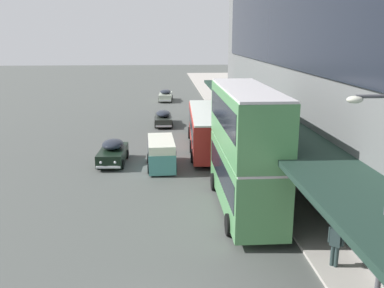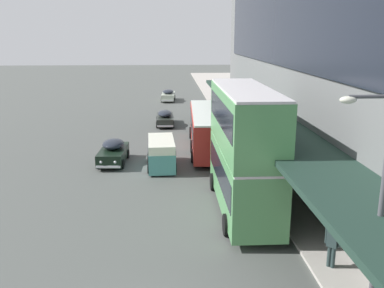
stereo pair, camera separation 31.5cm
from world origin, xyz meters
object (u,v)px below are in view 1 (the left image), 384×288
object	(u,v)px
sedan_far_back	(166,95)
vw_van	(161,152)
sedan_oncoming_rear	(113,152)
transit_bus_kerbside_rear	(207,128)
sedan_second_near	(163,118)
pedestrian_at_kerb	(336,242)
fire_hydrant	(277,184)
transit_bus_kerbside_front	(245,146)
street_lamp	(382,204)

from	to	relation	value
sedan_far_back	vw_van	world-z (taller)	vw_van
sedan_oncoming_rear	vw_van	bearing A→B (deg)	-18.18
transit_bus_kerbside_rear	sedan_far_back	xyz separation A→B (m)	(-3.01, 25.92, -0.99)
sedan_second_near	pedestrian_at_kerb	world-z (taller)	pedestrian_at_kerb
sedan_oncoming_rear	pedestrian_at_kerb	bearing A→B (deg)	-55.85
vw_van	fire_hydrant	bearing A→B (deg)	-38.81
transit_bus_kerbside_rear	sedan_far_back	distance (m)	26.11
vw_van	pedestrian_at_kerb	distance (m)	15.26
transit_bus_kerbside_front	street_lamp	bearing A→B (deg)	-79.42
transit_bus_kerbside_rear	transit_bus_kerbside_front	bearing A→B (deg)	-86.64
sedan_second_near	vw_van	bearing A→B (deg)	-90.74
pedestrian_at_kerb	street_lamp	distance (m)	5.07
sedan_oncoming_rear	fire_hydrant	world-z (taller)	sedan_oncoming_rear
sedan_far_back	sedan_oncoming_rear	size ratio (longest dim) A/B	1.11
transit_bus_kerbside_rear	vw_van	distance (m)	5.65
sedan_second_near	pedestrian_at_kerb	size ratio (longest dim) A/B	2.59
transit_bus_kerbside_front	vw_van	size ratio (longest dim) A/B	1.97
pedestrian_at_kerb	transit_bus_kerbside_front	bearing A→B (deg)	111.89
transit_bus_kerbside_rear	vw_van	world-z (taller)	transit_bus_kerbside_rear
sedan_oncoming_rear	transit_bus_kerbside_rear	bearing A→B (deg)	24.93
transit_bus_kerbside_front	fire_hydrant	distance (m)	4.46
transit_bus_kerbside_rear	sedan_oncoming_rear	bearing A→B (deg)	-155.07
vw_van	fire_hydrant	distance (m)	8.54
vw_van	sedan_oncoming_rear	bearing A→B (deg)	161.82
sedan_second_near	sedan_far_back	size ratio (longest dim) A/B	1.00
transit_bus_kerbside_rear	fire_hydrant	distance (m)	10.25
transit_bus_kerbside_rear	sedan_oncoming_rear	world-z (taller)	transit_bus_kerbside_rear
street_lamp	sedan_oncoming_rear	bearing A→B (deg)	116.88
sedan_oncoming_rear	fire_hydrant	xyz separation A→B (m)	(10.03, -6.45, -0.32)
vw_van	pedestrian_at_kerb	size ratio (longest dim) A/B	2.49
transit_bus_kerbside_front	sedan_second_near	distance (m)	22.29
transit_bus_kerbside_rear	sedan_far_back	size ratio (longest dim) A/B	2.36
sedan_second_near	sedan_far_back	bearing A→B (deg)	88.73
sedan_oncoming_rear	vw_van	size ratio (longest dim) A/B	0.94
sedan_far_back	street_lamp	bearing A→B (deg)	-83.37
street_lamp	transit_bus_kerbside_front	bearing A→B (deg)	100.58
transit_bus_kerbside_front	transit_bus_kerbside_rear	distance (m)	12.20
transit_bus_kerbside_front	street_lamp	world-z (taller)	street_lamp
street_lamp	sedan_far_back	bearing A→B (deg)	96.63
fire_hydrant	pedestrian_at_kerb	bearing A→B (deg)	-89.78
sedan_far_back	fire_hydrant	size ratio (longest dim) A/B	6.88
sedan_second_near	street_lamp	size ratio (longest dim) A/B	0.66
sedan_second_near	fire_hydrant	bearing A→B (deg)	-71.56
sedan_far_back	pedestrian_at_kerb	world-z (taller)	pedestrian_at_kerb
transit_bus_kerbside_rear	street_lamp	bearing A→B (deg)	-83.36
transit_bus_kerbside_rear	fire_hydrant	size ratio (longest dim) A/B	16.25
sedan_second_near	street_lamp	world-z (taller)	street_lamp
street_lamp	fire_hydrant	xyz separation A→B (m)	(0.53, 12.30, -3.85)
transit_bus_kerbside_rear	fire_hydrant	xyz separation A→B (m)	(3.09, -9.68, -1.29)
fire_hydrant	vw_van	bearing A→B (deg)	141.19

